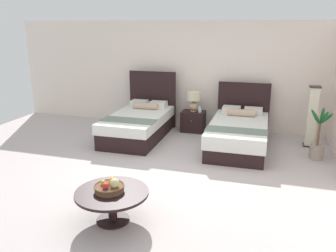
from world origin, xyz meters
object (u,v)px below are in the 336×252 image
Objects in this scene: nightstand at (193,121)px; potted_palm at (318,143)px; vase at (200,109)px; bed_near_window at (139,123)px; floor_lamp_corner at (312,117)px; bed_near_corner at (239,132)px; table_lamp at (194,99)px; fruit_bowl at (110,187)px; coffee_table at (112,198)px.

nightstand is 0.54× the size of potted_palm.
vase is at bearing 157.27° from potted_palm.
floor_lamp_corner is at bearing 7.18° from bed_near_window.
bed_near_corner is 4.80× the size of table_lamp.
nightstand is 1.39× the size of fruit_bowl.
table_lamp reaches higher than nightstand.
coffee_table is (-0.26, -4.08, -0.22)m from vase.
floor_lamp_corner reaches higher than potted_palm.
coffee_table is at bearing -93.61° from vase.
table_lamp is 2.84m from potted_palm.
coffee_table is at bearing -1.22° from fruit_bowl.
coffee_table is at bearing -91.36° from table_lamp.
floor_lamp_corner is (2.64, 3.78, 0.15)m from fruit_bowl.
floor_lamp_corner is at bearing 55.32° from coffee_table.
floor_lamp_corner is (3.56, 0.45, 0.31)m from bed_near_window.
bed_near_corner reaches higher than fruit_bowl.
bed_near_window is 3.60m from floor_lamp_corner.
vase reaches higher than nightstand.
fruit_bowl is 4.09m from potted_palm.
fruit_bowl is at bearing -91.69° from table_lamp.
bed_near_window reaches higher than table_lamp.
coffee_table is (0.94, -3.34, 0.01)m from bed_near_window.
coffee_table is at bearing -131.36° from potted_palm.
vase is at bearing -20.61° from table_lamp.
nightstand is at bearing 88.30° from fruit_bowl.
bed_near_corner is 15.71× the size of vase.
fruit_bowl reaches higher than nightstand.
potted_palm is at bearing -4.39° from bed_near_window.
nightstand is 4.12m from fruit_bowl.
bed_near_corner is 1.49m from potted_palm.
nightstand is 4.12m from coffee_table.
bed_near_window is 4.65× the size of table_lamp.
fruit_bowl is 0.31× the size of floor_lamp_corner.
table_lamp reaches higher than vase.
nightstand is 0.35m from vase.
bed_near_corner is 1.38m from nightstand.
bed_near_window is 1.30m from nightstand.
vase is (0.16, -0.06, -0.21)m from table_lamp.
fruit_bowl is at bearing -91.70° from nightstand.
floor_lamp_corner is 0.80m from potted_palm.
floor_lamp_corner reaches higher than table_lamp.
potted_palm is at bearing 48.38° from fruit_bowl.
floor_lamp_corner reaches higher than vase.
coffee_table is 4.61m from floor_lamp_corner.
floor_lamp_corner reaches higher than nightstand.
floor_lamp_corner is at bearing 95.70° from potted_palm.
potted_palm is at bearing -22.60° from table_lamp.
floor_lamp_corner is 1.26× the size of potted_palm.
potted_palm reaches higher than table_lamp.
fruit_bowl is (-0.12, -4.14, -0.28)m from table_lamp.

